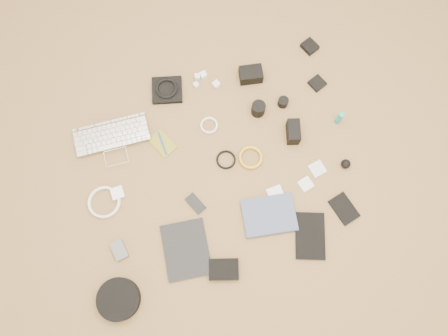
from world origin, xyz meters
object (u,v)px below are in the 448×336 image
object	(u,v)px
laptop	(114,145)
headphone_case	(119,299)
paperback	(273,235)
phone	(195,204)
dslr_camera	(251,75)
tablet	(186,250)

from	to	relation	value
laptop	headphone_case	size ratio (longest dim) A/B	1.93
laptop	paperback	bearing A→B (deg)	-44.57
phone	laptop	bearing A→B (deg)	102.38
headphone_case	paperback	distance (m)	0.78
dslr_camera	phone	size ratio (longest dim) A/B	1.15
tablet	headphone_case	size ratio (longest dim) A/B	1.38
dslr_camera	tablet	distance (m)	0.96
dslr_camera	headphone_case	distance (m)	1.29
laptop	paperback	world-z (taller)	laptop
dslr_camera	paperback	distance (m)	0.84
laptop	tablet	xyz separation A→B (m)	(0.17, -0.62, -0.01)
dslr_camera	paperback	xyz separation A→B (m)	(-0.20, -0.82, -0.02)
laptop	paperback	xyz separation A→B (m)	(0.59, -0.70, -0.00)
tablet	paperback	xyz separation A→B (m)	(0.41, -0.08, 0.01)
tablet	paperback	world-z (taller)	paperback
laptop	phone	distance (m)	0.51
headphone_case	laptop	bearing A→B (deg)	75.45
dslr_camera	headphone_case	size ratio (longest dim) A/B	0.61
tablet	phone	distance (m)	0.23
headphone_case	paperback	xyz separation A→B (m)	(0.77, 0.03, -0.01)
laptop	phone	bearing A→B (deg)	-50.45
phone	tablet	bearing A→B (deg)	-142.34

